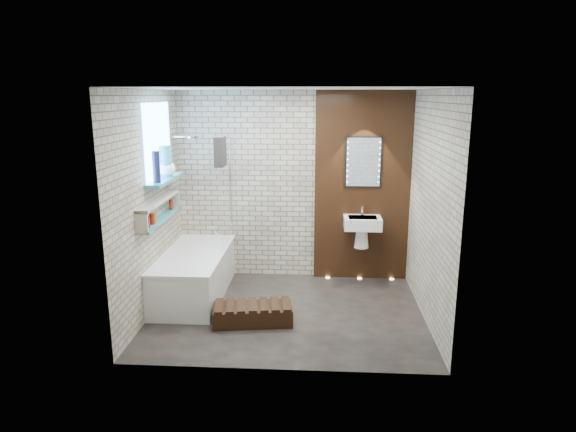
# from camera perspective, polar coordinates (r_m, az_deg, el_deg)

# --- Properties ---
(ground) EXTENTS (3.20, 3.20, 0.00)m
(ground) POSITION_cam_1_polar(r_m,az_deg,el_deg) (6.17, -0.09, -10.77)
(ground) COLOR black
(ground) RESTS_ON ground
(room_shell) EXTENTS (3.24, 3.20, 2.60)m
(room_shell) POSITION_cam_1_polar(r_m,az_deg,el_deg) (5.76, -0.09, 1.10)
(room_shell) COLOR gray
(room_shell) RESTS_ON ground
(walnut_panel) EXTENTS (1.30, 0.06, 2.60)m
(walnut_panel) POSITION_cam_1_polar(r_m,az_deg,el_deg) (7.02, 8.35, 3.21)
(walnut_panel) COLOR black
(walnut_panel) RESTS_ON ground
(clerestory_window) EXTENTS (0.18, 1.00, 0.94)m
(clerestory_window) POSITION_cam_1_polar(r_m,az_deg,el_deg) (6.30, -14.39, 7.29)
(clerestory_window) COLOR #7FADE0
(clerestory_window) RESTS_ON room_shell
(display_niche) EXTENTS (0.14, 1.30, 0.26)m
(display_niche) POSITION_cam_1_polar(r_m,az_deg,el_deg) (6.21, -14.23, 0.65)
(display_niche) COLOR teal
(display_niche) RESTS_ON room_shell
(bathtub) EXTENTS (0.79, 1.74, 0.70)m
(bathtub) POSITION_cam_1_polar(r_m,az_deg,el_deg) (6.66, -10.48, -6.44)
(bathtub) COLOR white
(bathtub) RESTS_ON ground
(bath_screen) EXTENTS (0.01, 0.78, 1.40)m
(bath_screen) POSITION_cam_1_polar(r_m,az_deg,el_deg) (6.74, -7.01, 2.65)
(bath_screen) COLOR white
(bath_screen) RESTS_ON bathtub
(towel) EXTENTS (0.11, 0.28, 0.37)m
(towel) POSITION_cam_1_polar(r_m,az_deg,el_deg) (6.37, -7.64, 7.20)
(towel) COLOR black
(towel) RESTS_ON bath_screen
(shower_head) EXTENTS (0.18, 0.18, 0.02)m
(shower_head) POSITION_cam_1_polar(r_m,az_deg,el_deg) (6.79, -10.71, 8.74)
(shower_head) COLOR silver
(shower_head) RESTS_ON room_shell
(washbasin) EXTENTS (0.50, 0.36, 0.58)m
(washbasin) POSITION_cam_1_polar(r_m,az_deg,el_deg) (6.94, 8.34, -1.23)
(washbasin) COLOR white
(washbasin) RESTS_ON walnut_panel
(led_mirror) EXTENTS (0.50, 0.02, 0.70)m
(led_mirror) POSITION_cam_1_polar(r_m,az_deg,el_deg) (6.93, 8.48, 6.00)
(led_mirror) COLOR black
(led_mirror) RESTS_ON walnut_panel
(walnut_step) EXTENTS (0.94, 0.52, 0.20)m
(walnut_step) POSITION_cam_1_polar(r_m,az_deg,el_deg) (5.89, -3.98, -10.97)
(walnut_step) COLOR black
(walnut_step) RESTS_ON ground
(niche_bottles) EXTENTS (0.06, 0.97, 0.13)m
(niche_bottles) POSITION_cam_1_polar(r_m,az_deg,el_deg) (6.09, -14.61, 0.01)
(niche_bottles) COLOR #B2721B
(niche_bottles) RESTS_ON display_niche
(sill_vases) EXTENTS (0.20, 0.56, 0.39)m
(sill_vases) POSITION_cam_1_polar(r_m,az_deg,el_deg) (6.32, -13.63, 5.51)
(sill_vases) COLOR #151C3C
(sill_vases) RESTS_ON clerestory_window
(floor_uplights) EXTENTS (0.96, 0.06, 0.01)m
(floor_uplights) POSITION_cam_1_polar(r_m,az_deg,el_deg) (7.29, 8.05, -6.95)
(floor_uplights) COLOR #FFD899
(floor_uplights) RESTS_ON ground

